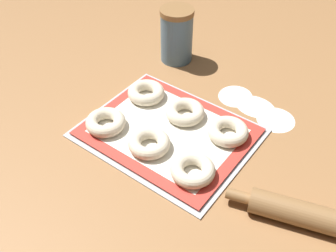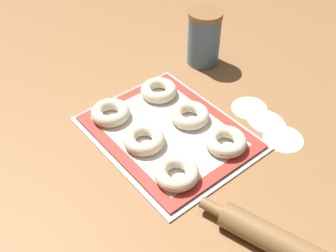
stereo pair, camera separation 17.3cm
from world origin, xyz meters
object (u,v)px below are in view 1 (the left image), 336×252
at_px(baking_tray, 168,133).
at_px(bagel_back_right, 228,131).
at_px(bagel_front_right, 193,170).
at_px(bagel_back_left, 146,93).
at_px(bagel_back_center, 185,112).
at_px(rolling_pin, 328,221).
at_px(flour_canister, 177,35).
at_px(bagel_front_center, 149,143).
at_px(bagel_front_left, 106,122).

xyz_separation_m(baking_tray, bagel_back_right, (0.13, 0.07, 0.02)).
height_order(bagel_front_right, bagel_back_left, same).
xyz_separation_m(bagel_back_center, rolling_pin, (0.41, -0.10, -0.00)).
bearing_deg(bagel_back_left, flour_canister, 104.34).
relative_size(bagel_front_center, bagel_back_right, 1.00).
height_order(bagel_back_left, rolling_pin, rolling_pin).
relative_size(bagel_back_right, rolling_pin, 0.25).
xyz_separation_m(bagel_back_center, bagel_back_right, (0.13, 0.00, 0.00)).
bearing_deg(flour_canister, bagel_front_left, -82.26).
relative_size(baking_tray, bagel_front_left, 4.08).
height_order(baking_tray, flour_canister, flour_canister).
xyz_separation_m(baking_tray, bagel_front_center, (0.00, -0.07, 0.02)).
bearing_deg(bagel_front_right, bagel_front_center, 176.76).
height_order(baking_tray, bagel_front_center, bagel_front_center).
distance_m(baking_tray, rolling_pin, 0.42).
distance_m(baking_tray, flour_canister, 0.35).
relative_size(bagel_front_right, flour_canister, 0.60).
relative_size(bagel_front_right, rolling_pin, 0.25).
bearing_deg(baking_tray, rolling_pin, -4.41).
xyz_separation_m(baking_tray, bagel_back_center, (0.00, 0.07, 0.02)).
distance_m(bagel_front_center, bagel_front_right, 0.13).
relative_size(bagel_front_center, bagel_back_left, 1.00).
height_order(bagel_front_left, flour_canister, flour_canister).
bearing_deg(flour_canister, baking_tray, -57.60).
distance_m(bagel_front_left, rolling_pin, 0.55).
height_order(bagel_front_center, bagel_back_right, same).
height_order(bagel_front_left, bagel_back_left, same).
height_order(bagel_front_center, bagel_back_left, same).
distance_m(bagel_back_right, flour_canister, 0.39).
distance_m(bagel_front_right, bagel_back_right, 0.15).
xyz_separation_m(bagel_front_right, bagel_back_left, (-0.26, 0.15, 0.00)).
xyz_separation_m(bagel_back_left, rolling_pin, (0.55, -0.10, -0.00)).
distance_m(bagel_front_left, bagel_back_left, 0.15).
bearing_deg(baking_tray, bagel_back_left, 150.68).
distance_m(baking_tray, bagel_front_right, 0.16).
bearing_deg(flour_canister, bagel_front_right, -49.87).
xyz_separation_m(bagel_front_right, bagel_back_right, (-0.00, 0.15, 0.00)).
distance_m(bagel_front_right, bagel_back_center, 0.20).
bearing_deg(bagel_front_left, bagel_back_right, 30.47).
bearing_deg(bagel_back_right, flour_canister, 145.16).
distance_m(bagel_front_center, bagel_back_right, 0.20).
bearing_deg(bagel_back_center, baking_tray, -92.89).
relative_size(baking_tray, rolling_pin, 1.03).
relative_size(bagel_front_right, bagel_back_left, 1.00).
distance_m(bagel_front_right, rolling_pin, 0.29).
bearing_deg(bagel_front_center, bagel_back_right, 48.64).
bearing_deg(bagel_front_right, bagel_back_left, 149.16).
bearing_deg(bagel_front_right, flour_canister, 130.13).
bearing_deg(rolling_pin, bagel_front_right, -170.19).
xyz_separation_m(baking_tray, rolling_pin, (0.42, -0.03, 0.02)).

